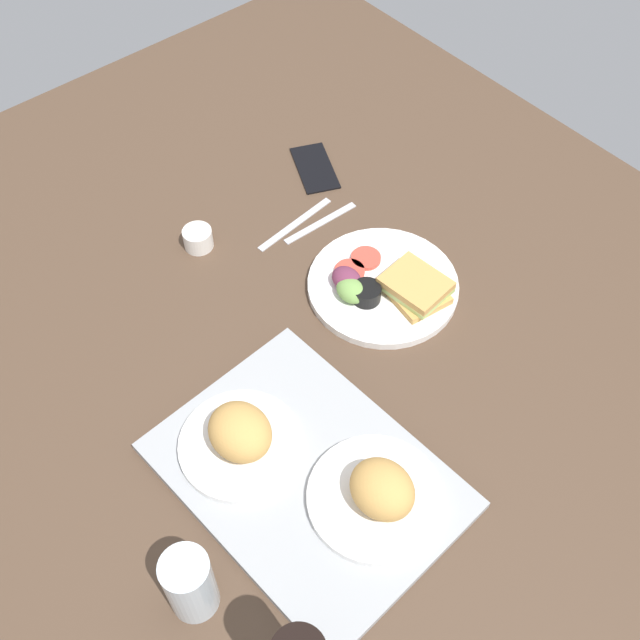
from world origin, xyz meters
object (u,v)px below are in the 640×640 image
at_px(serving_tray, 307,475).
at_px(espresso_cup, 198,238).
at_px(bread_plate_far, 240,438).
at_px(plate_with_salad, 384,286).
at_px(drinking_glass, 190,584).
at_px(cell_phone, 315,167).
at_px(knife, 295,224).
at_px(bread_plate_near, 379,493).
at_px(fork, 321,223).

bearing_deg(serving_tray, espresso_cup, -16.74).
relative_size(bread_plate_far, plate_with_salad, 0.70).
relative_size(drinking_glass, espresso_cup, 2.31).
bearing_deg(plate_with_salad, bread_plate_far, 103.65).
bearing_deg(cell_phone, knife, 151.10).
distance_m(serving_tray, bread_plate_near, 0.12).
xyz_separation_m(serving_tray, cell_phone, (0.53, -0.46, -0.00)).
bearing_deg(drinking_glass, plate_with_salad, -67.81).
xyz_separation_m(bread_plate_far, knife, (0.33, -0.38, -0.05)).
relative_size(serving_tray, fork, 2.65).
relative_size(fork, cell_phone, 1.18).
xyz_separation_m(bread_plate_far, espresso_cup, (0.41, -0.20, -0.03)).
bearing_deg(drinking_glass, serving_tray, -79.80).
xyz_separation_m(serving_tray, bread_plate_far, (0.10, 0.05, 0.04)).
bearing_deg(bread_plate_far, fork, -54.10).
bearing_deg(knife, espresso_cup, -29.03).
relative_size(serving_tray, drinking_glass, 3.48).
bearing_deg(cell_phone, drinking_glass, 153.94).
height_order(bread_plate_near, fork, bread_plate_near).
relative_size(plate_with_salad, espresso_cup, 4.93).
height_order(serving_tray, cell_phone, serving_tray).
height_order(bread_plate_near, bread_plate_far, bread_plate_far).
height_order(drinking_glass, espresso_cup, drinking_glass).
height_order(fork, cell_phone, cell_phone).
xyz_separation_m(bread_plate_far, fork, (0.30, -0.42, -0.05)).
bearing_deg(bread_plate_near, cell_phone, -32.93).
height_order(espresso_cup, fork, espresso_cup).
relative_size(plate_with_salad, cell_phone, 1.92).
bearing_deg(plate_with_salad, knife, 3.83).
xyz_separation_m(bread_plate_near, cell_phone, (0.63, -0.41, -0.04)).
bearing_deg(fork, bread_plate_far, 38.40).
relative_size(bread_plate_near, cell_phone, 1.43).
bearing_deg(bread_plate_near, bread_plate_far, 26.24).
distance_m(drinking_glass, cell_phone, 0.91).
height_order(drinking_glass, cell_phone, drinking_glass).
bearing_deg(fork, serving_tray, 49.93).
bearing_deg(fork, espresso_cup, -23.63).
bearing_deg(drinking_glass, espresso_cup, -35.31).
bearing_deg(drinking_glass, knife, -50.03).
relative_size(serving_tray, knife, 2.37).
distance_m(drinking_glass, fork, 0.75).
distance_m(bread_plate_far, espresso_cup, 0.46).
xyz_separation_m(bread_plate_far, cell_phone, (0.43, -0.51, -0.04)).
height_order(serving_tray, bread_plate_far, bread_plate_far).
bearing_deg(bread_plate_near, knife, -27.36).
relative_size(serving_tray, bread_plate_near, 2.19).
xyz_separation_m(plate_with_salad, cell_phone, (0.34, -0.12, -0.01)).
relative_size(bread_plate_far, cell_phone, 1.35).
distance_m(bread_plate_far, drinking_glass, 0.24).
bearing_deg(espresso_cup, drinking_glass, 144.69).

